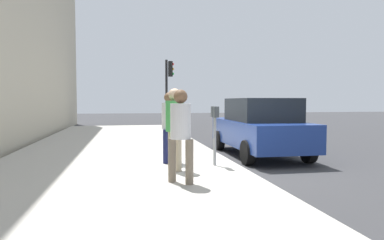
{
  "coord_description": "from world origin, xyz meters",
  "views": [
    {
      "loc": [
        -8.07,
        2.65,
        1.68
      ],
      "look_at": [
        -0.26,
        1.16,
        1.25
      ],
      "focal_mm": 32.05,
      "sensor_mm": 36.0,
      "label": 1
    }
  ],
  "objects_px": {
    "parking_officer": "(169,121)",
    "traffic_signal": "(168,83)",
    "parked_sedan_near": "(260,127)",
    "pedestrian_bystander": "(181,128)",
    "pedestrian_at_meter": "(175,122)",
    "parking_meter": "(215,123)"
  },
  "relations": [
    {
      "from": "parking_officer",
      "to": "parked_sedan_near",
      "type": "relative_size",
      "value": 0.4
    },
    {
      "from": "parking_meter",
      "to": "parking_officer",
      "type": "xyz_separation_m",
      "value": [
        0.63,
        1.01,
        0.02
      ]
    },
    {
      "from": "pedestrian_at_meter",
      "to": "parking_officer",
      "type": "relative_size",
      "value": 1.03
    },
    {
      "from": "traffic_signal",
      "to": "pedestrian_bystander",
      "type": "bearing_deg",
      "value": 174.24
    },
    {
      "from": "parked_sedan_near",
      "to": "traffic_signal",
      "type": "bearing_deg",
      "value": 14.76
    },
    {
      "from": "pedestrian_bystander",
      "to": "traffic_signal",
      "type": "bearing_deg",
      "value": 35.04
    },
    {
      "from": "pedestrian_bystander",
      "to": "parked_sedan_near",
      "type": "xyz_separation_m",
      "value": [
        3.6,
        -3.02,
        -0.29
      ]
    },
    {
      "from": "pedestrian_bystander",
      "to": "traffic_signal",
      "type": "xyz_separation_m",
      "value": [
        10.88,
        -1.1,
        1.39
      ]
    },
    {
      "from": "parking_meter",
      "to": "parking_officer",
      "type": "relative_size",
      "value": 0.8
    },
    {
      "from": "pedestrian_at_meter",
      "to": "pedestrian_bystander",
      "type": "distance_m",
      "value": 1.25
    },
    {
      "from": "parking_officer",
      "to": "parked_sedan_near",
      "type": "xyz_separation_m",
      "value": [
        1.37,
        -2.95,
        -0.29
      ]
    },
    {
      "from": "parked_sedan_near",
      "to": "traffic_signal",
      "type": "xyz_separation_m",
      "value": [
        7.28,
        1.92,
        1.68
      ]
    },
    {
      "from": "traffic_signal",
      "to": "parking_meter",
      "type": "bearing_deg",
      "value": 179.87
    },
    {
      "from": "pedestrian_bystander",
      "to": "parking_officer",
      "type": "distance_m",
      "value": 2.23
    },
    {
      "from": "parking_meter",
      "to": "parking_officer",
      "type": "height_order",
      "value": "parking_officer"
    },
    {
      "from": "pedestrian_bystander",
      "to": "parked_sedan_near",
      "type": "relative_size",
      "value": 0.4
    },
    {
      "from": "parking_officer",
      "to": "traffic_signal",
      "type": "height_order",
      "value": "traffic_signal"
    },
    {
      "from": "pedestrian_at_meter",
      "to": "traffic_signal",
      "type": "xyz_separation_m",
      "value": [
        9.63,
        -1.04,
        1.35
      ]
    },
    {
      "from": "parking_meter",
      "to": "pedestrian_bystander",
      "type": "xyz_separation_m",
      "value": [
        -1.6,
        1.08,
        0.01
      ]
    },
    {
      "from": "parking_meter",
      "to": "pedestrian_bystander",
      "type": "relative_size",
      "value": 0.81
    },
    {
      "from": "pedestrian_bystander",
      "to": "parking_officer",
      "type": "relative_size",
      "value": 1.0
    },
    {
      "from": "pedestrian_at_meter",
      "to": "parked_sedan_near",
      "type": "bearing_deg",
      "value": 23.56
    }
  ]
}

